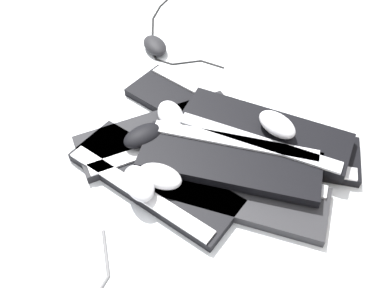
{
  "coord_description": "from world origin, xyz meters",
  "views": [
    {
      "loc": [
        -0.64,
        -0.13,
        0.85
      ],
      "look_at": [
        0.07,
        0.06,
        0.03
      ],
      "focal_mm": 40.0,
      "sensor_mm": 36.0,
      "label": 1
    }
  ],
  "objects_px": {
    "mouse_2": "(171,115)",
    "mouse_5": "(277,124)",
    "keyboard_1": "(161,134)",
    "mouse_4": "(160,176)",
    "keyboard_4": "(272,148)",
    "keyboard_0": "(200,110)",
    "mouse_3": "(144,136)",
    "mouse_0": "(155,45)",
    "mouse_1": "(139,183)",
    "keyboard_6": "(230,160)",
    "keyboard_5": "(264,132)",
    "keyboard_3": "(234,191)",
    "keyboard_2": "(153,180)"
  },
  "relations": [
    {
      "from": "keyboard_1",
      "to": "keyboard_4",
      "type": "xyz_separation_m",
      "value": [
        0.03,
        -0.3,
        0.0
      ]
    },
    {
      "from": "keyboard_1",
      "to": "mouse_1",
      "type": "bearing_deg",
      "value": -176.6
    },
    {
      "from": "keyboard_5",
      "to": "mouse_3",
      "type": "bearing_deg",
      "value": 108.73
    },
    {
      "from": "keyboard_2",
      "to": "keyboard_3",
      "type": "distance_m",
      "value": 0.2
    },
    {
      "from": "keyboard_2",
      "to": "keyboard_1",
      "type": "bearing_deg",
      "value": 10.95
    },
    {
      "from": "keyboard_6",
      "to": "mouse_4",
      "type": "xyz_separation_m",
      "value": [
        -0.1,
        0.15,
        0.01
      ]
    },
    {
      "from": "keyboard_5",
      "to": "mouse_1",
      "type": "height_order",
      "value": "mouse_1"
    },
    {
      "from": "mouse_2",
      "to": "keyboard_4",
      "type": "bearing_deg",
      "value": 53.03
    },
    {
      "from": "mouse_4",
      "to": "mouse_1",
      "type": "bearing_deg",
      "value": 48.32
    },
    {
      "from": "keyboard_0",
      "to": "mouse_1",
      "type": "bearing_deg",
      "value": 167.66
    },
    {
      "from": "mouse_1",
      "to": "mouse_3",
      "type": "xyz_separation_m",
      "value": [
        0.15,
        0.04,
        0.0
      ]
    },
    {
      "from": "keyboard_3",
      "to": "keyboard_6",
      "type": "bearing_deg",
      "value": 22.06
    },
    {
      "from": "keyboard_0",
      "to": "keyboard_6",
      "type": "height_order",
      "value": "keyboard_6"
    },
    {
      "from": "mouse_4",
      "to": "keyboard_0",
      "type": "bearing_deg",
      "value": -85.26
    },
    {
      "from": "keyboard_1",
      "to": "mouse_0",
      "type": "relative_size",
      "value": 3.95
    },
    {
      "from": "mouse_5",
      "to": "mouse_1",
      "type": "bearing_deg",
      "value": -102.89
    },
    {
      "from": "keyboard_4",
      "to": "mouse_0",
      "type": "height_order",
      "value": "mouse_0"
    },
    {
      "from": "keyboard_0",
      "to": "mouse_3",
      "type": "relative_size",
      "value": 4.21
    },
    {
      "from": "keyboard_5",
      "to": "keyboard_4",
      "type": "bearing_deg",
      "value": -130.7
    },
    {
      "from": "keyboard_4",
      "to": "keyboard_6",
      "type": "xyz_separation_m",
      "value": [
        -0.09,
        0.09,
        0.03
      ]
    },
    {
      "from": "keyboard_6",
      "to": "mouse_1",
      "type": "height_order",
      "value": "mouse_1"
    },
    {
      "from": "keyboard_0",
      "to": "mouse_5",
      "type": "relative_size",
      "value": 4.21
    },
    {
      "from": "keyboard_0",
      "to": "mouse_0",
      "type": "distance_m",
      "value": 0.33
    },
    {
      "from": "mouse_3",
      "to": "mouse_0",
      "type": "bearing_deg",
      "value": 53.96
    },
    {
      "from": "mouse_0",
      "to": "mouse_5",
      "type": "relative_size",
      "value": 1.0
    },
    {
      "from": "mouse_3",
      "to": "mouse_4",
      "type": "relative_size",
      "value": 1.0
    },
    {
      "from": "keyboard_5",
      "to": "mouse_3",
      "type": "relative_size",
      "value": 4.17
    },
    {
      "from": "mouse_2",
      "to": "mouse_3",
      "type": "xyz_separation_m",
      "value": [
        -0.09,
        0.05,
        0.0
      ]
    },
    {
      "from": "keyboard_2",
      "to": "mouse_1",
      "type": "xyz_separation_m",
      "value": [
        -0.04,
        0.02,
        0.04
      ]
    },
    {
      "from": "mouse_2",
      "to": "mouse_5",
      "type": "height_order",
      "value": "mouse_5"
    },
    {
      "from": "mouse_5",
      "to": "keyboard_2",
      "type": "bearing_deg",
      "value": -106.49
    },
    {
      "from": "mouse_1",
      "to": "mouse_5",
      "type": "bearing_deg",
      "value": 89.97
    },
    {
      "from": "keyboard_4",
      "to": "keyboard_1",
      "type": "bearing_deg",
      "value": 95.0
    },
    {
      "from": "mouse_0",
      "to": "mouse_2",
      "type": "distance_m",
      "value": 0.36
    },
    {
      "from": "keyboard_2",
      "to": "mouse_4",
      "type": "height_order",
      "value": "mouse_4"
    },
    {
      "from": "keyboard_2",
      "to": "keyboard_4",
      "type": "relative_size",
      "value": 1.04
    },
    {
      "from": "keyboard_3",
      "to": "mouse_1",
      "type": "relative_size",
      "value": 4.07
    },
    {
      "from": "keyboard_2",
      "to": "mouse_0",
      "type": "xyz_separation_m",
      "value": [
        0.52,
        0.17,
        0.01
      ]
    },
    {
      "from": "keyboard_4",
      "to": "mouse_2",
      "type": "relative_size",
      "value": 4.06
    },
    {
      "from": "keyboard_3",
      "to": "mouse_0",
      "type": "height_order",
      "value": "mouse_0"
    },
    {
      "from": "keyboard_5",
      "to": "mouse_2",
      "type": "relative_size",
      "value": 4.17
    },
    {
      "from": "keyboard_3",
      "to": "mouse_1",
      "type": "bearing_deg",
      "value": 106.07
    },
    {
      "from": "keyboard_0",
      "to": "mouse_2",
      "type": "relative_size",
      "value": 4.21
    },
    {
      "from": "keyboard_4",
      "to": "mouse_0",
      "type": "bearing_deg",
      "value": 51.73
    },
    {
      "from": "keyboard_6",
      "to": "mouse_4",
      "type": "relative_size",
      "value": 4.01
    },
    {
      "from": "keyboard_1",
      "to": "mouse_4",
      "type": "xyz_separation_m",
      "value": [
        -0.16,
        -0.05,
        0.04
      ]
    },
    {
      "from": "keyboard_0",
      "to": "mouse_3",
      "type": "bearing_deg",
      "value": 146.94
    },
    {
      "from": "keyboard_4",
      "to": "mouse_5",
      "type": "distance_m",
      "value": 0.07
    },
    {
      "from": "keyboard_3",
      "to": "keyboard_6",
      "type": "height_order",
      "value": "keyboard_6"
    },
    {
      "from": "mouse_0",
      "to": "keyboard_4",
      "type": "bearing_deg",
      "value": 9.92
    }
  ]
}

